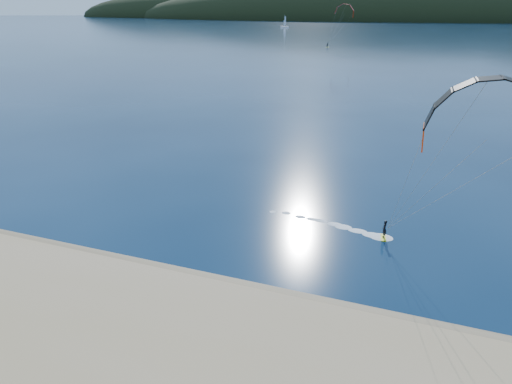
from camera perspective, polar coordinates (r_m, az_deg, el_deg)
ground at (r=29.00m, az=-12.19°, el=-15.75°), size 1800.00×1800.00×0.00m
wet_sand at (r=32.07m, az=-7.93°, el=-11.16°), size 220.00×2.50×0.10m
headland at (r=764.39m, az=20.46°, el=19.91°), size 1200.00×310.00×140.00m
kitesurfer_near at (r=30.23m, az=26.47°, el=5.46°), size 19.93×8.48×13.06m
kitesurfer_far at (r=216.25m, az=11.15°, el=21.32°), size 13.31×8.74×17.89m
sailboat at (r=442.04m, az=3.67°, el=20.31°), size 7.95×4.97×11.08m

